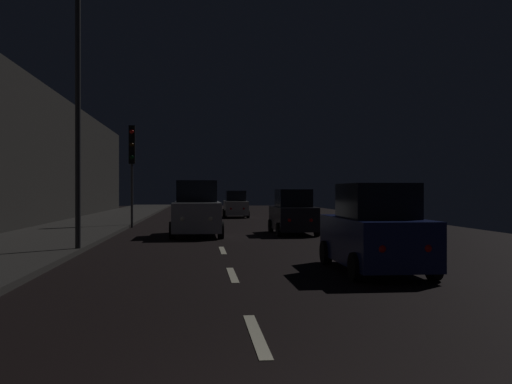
# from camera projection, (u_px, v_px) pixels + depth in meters

# --- Properties ---
(ground) EXTENTS (25.07, 84.00, 0.02)m
(ground) POSITION_uv_depth(u_px,v_px,m) (213.00, 227.00, 28.55)
(ground) COLOR black
(sidewalk_left) EXTENTS (4.40, 84.00, 0.15)m
(sidewalk_left) POSITION_uv_depth(u_px,v_px,m) (85.00, 226.00, 27.91)
(sidewalk_left) COLOR #33302D
(sidewalk_left) RESTS_ON ground
(building_facade_left) EXTENTS (0.80, 63.00, 7.28)m
(building_facade_left) POSITION_uv_depth(u_px,v_px,m) (6.00, 149.00, 24.16)
(building_facade_left) COLOR #2D2B28
(building_facade_left) RESTS_ON ground
(lane_centerline) EXTENTS (0.16, 28.46, 0.01)m
(lane_centerline) POSITION_uv_depth(u_px,v_px,m) (218.00, 239.00, 21.62)
(lane_centerline) COLOR beige
(lane_centerline) RESTS_ON ground
(traffic_light_far_left) EXTENTS (0.33, 0.47, 5.08)m
(traffic_light_far_left) POSITION_uv_depth(u_px,v_px,m) (132.00, 153.00, 28.08)
(traffic_light_far_left) COLOR #38383A
(traffic_light_far_left) RESTS_ON ground
(streetlamp_overhead) EXTENTS (1.70, 0.44, 8.00)m
(streetlamp_overhead) POSITION_uv_depth(u_px,v_px,m) (93.00, 75.00, 16.54)
(streetlamp_overhead) COLOR #2D2D30
(streetlamp_overhead) RESTS_ON ground
(car_approaching_headlights) EXTENTS (2.06, 4.46, 2.25)m
(car_approaching_headlights) POSITION_uv_depth(u_px,v_px,m) (197.00, 211.00, 23.05)
(car_approaching_headlights) COLOR #A5A8AD
(car_approaching_headlights) RESTS_ON ground
(car_parked_right_near) EXTENTS (1.83, 3.96, 1.99)m
(car_parked_right_near) POSITION_uv_depth(u_px,v_px,m) (375.00, 231.00, 12.77)
(car_parked_right_near) COLOR #141E51
(car_parked_right_near) RESTS_ON ground
(car_parked_right_far) EXTENTS (1.74, 3.76, 1.89)m
(car_parked_right_far) POSITION_uv_depth(u_px,v_px,m) (293.00, 214.00, 23.93)
(car_parked_right_far) COLOR black
(car_parked_right_far) RESTS_ON ground
(car_distant_taillights) EXTENTS (1.69, 3.67, 1.85)m
(car_distant_taillights) POSITION_uv_depth(u_px,v_px,m) (236.00, 205.00, 39.11)
(car_distant_taillights) COLOR silver
(car_distant_taillights) RESTS_ON ground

